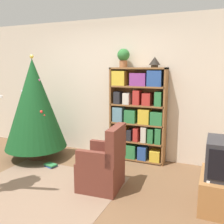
{
  "coord_description": "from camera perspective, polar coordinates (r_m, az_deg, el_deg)",
  "views": [
    {
      "loc": [
        1.94,
        -2.5,
        1.71
      ],
      "look_at": [
        0.52,
        0.86,
        1.05
      ],
      "focal_mm": 40.0,
      "sensor_mm": 36.0,
      "label": 1
    }
  ],
  "objects": [
    {
      "name": "armchair",
      "position": [
        3.61,
        -1.96,
        -12.38
      ],
      "size": [
        0.61,
        0.6,
        0.92
      ],
      "rotation": [
        0.0,
        0.0,
        -1.5
      ],
      "color": "brown",
      "rests_on": "ground_plane"
    },
    {
      "name": "book_pile_near_tree",
      "position": [
        4.56,
        -13.8,
        -11.72
      ],
      "size": [
        0.23,
        0.2,
        0.05
      ],
      "color": "#284C93",
      "rests_on": "ground_plane"
    },
    {
      "name": "ground_plane",
      "position": [
        3.6,
        -13.89,
        -18.45
      ],
      "size": [
        14.0,
        14.0,
        0.0
      ],
      "primitive_type": "plane",
      "color": "brown"
    },
    {
      "name": "potted_plant",
      "position": [
        4.55,
        2.63,
        12.55
      ],
      "size": [
        0.22,
        0.22,
        0.33
      ],
      "color": "#935B38",
      "rests_on": "bookshelf"
    },
    {
      "name": "table_lamp",
      "position": [
        4.38,
        9.73,
        11.34
      ],
      "size": [
        0.2,
        0.2,
        0.18
      ],
      "color": "#473828",
      "rests_on": "bookshelf"
    },
    {
      "name": "area_rug",
      "position": [
        3.81,
        -15.64,
        -16.74
      ],
      "size": [
        2.02,
        1.73,
        0.01
      ],
      "color": "#7F6651",
      "rests_on": "ground_plane"
    },
    {
      "name": "wall_back",
      "position": [
        4.89,
        -0.61,
        5.44
      ],
      "size": [
        8.0,
        0.1,
        2.6
      ],
      "color": "beige",
      "rests_on": "ground_plane"
    },
    {
      "name": "christmas_tree",
      "position": [
        4.81,
        -17.34,
        1.72
      ],
      "size": [
        1.13,
        1.13,
        1.93
      ],
      "color": "#4C3323",
      "rests_on": "ground_plane"
    },
    {
      "name": "bookshelf",
      "position": [
        4.53,
        5.83,
        -0.77
      ],
      "size": [
        1.01,
        0.27,
        1.7
      ],
      "color": "brown",
      "rests_on": "ground_plane"
    },
    {
      "name": "television",
      "position": [
        3.3,
        24.07,
        -9.58
      ],
      "size": [
        0.39,
        0.54,
        0.45
      ],
      "color": "#28282D",
      "rests_on": "tv_stand"
    },
    {
      "name": "game_remote",
      "position": [
        3.18,
        21.16,
        -14.29
      ],
      "size": [
        0.04,
        0.12,
        0.02
      ],
      "color": "white",
      "rests_on": "tv_stand"
    },
    {
      "name": "tv_stand",
      "position": [
        3.47,
        23.53,
        -16.32
      ],
      "size": [
        0.48,
        0.71,
        0.41
      ],
      "color": "#996638",
      "rests_on": "ground_plane"
    }
  ]
}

